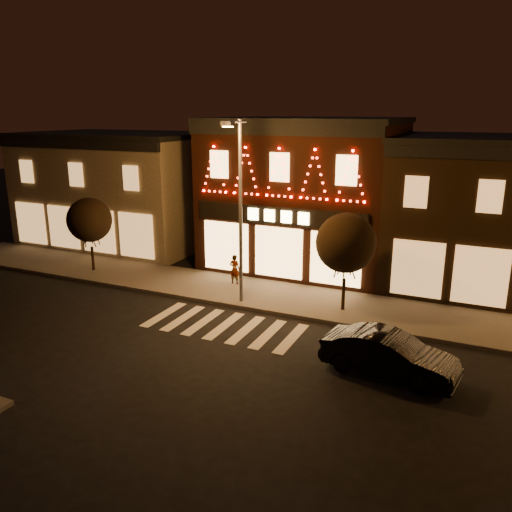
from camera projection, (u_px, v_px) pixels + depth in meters
The scene contains 10 objects.
ground at pixel (171, 367), 18.11m from camera, with size 120.00×120.00×0.00m, color black.
sidewalk_far at pixel (302, 300), 24.29m from camera, with size 44.00×4.00×0.15m, color #47423D.
building_left at pixel (121, 188), 34.57m from camera, with size 12.20×8.28×7.30m.
building_pulp at pixel (306, 193), 29.21m from camera, with size 10.20×8.34×8.30m.
building_right_a at pixel (488, 214), 25.53m from camera, with size 9.20×8.28×7.50m.
streetlamp_mid at pixel (239, 199), 22.52m from camera, with size 0.63×1.87×8.16m.
tree_left at pixel (89, 220), 27.97m from camera, with size 2.40×2.40×4.01m.
tree_right at pixel (346, 243), 22.19m from camera, with size 2.59×2.59×4.33m.
dark_sedan at pixel (389, 355), 17.40m from camera, with size 1.58×4.53×1.49m, color black.
pedestrian at pixel (235, 269), 26.23m from camera, with size 0.56×0.36×1.52m, color gray.
Camera 1 is at (9.53, -13.65, 8.65)m, focal length 36.37 mm.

